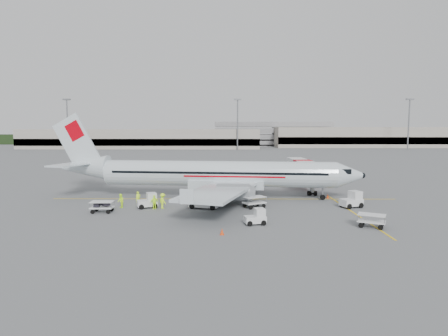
{
  "coord_description": "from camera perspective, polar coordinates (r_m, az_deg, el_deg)",
  "views": [
    {
      "loc": [
        0.4,
        -47.38,
        8.9
      ],
      "look_at": [
        0.0,
        2.0,
        3.8
      ],
      "focal_mm": 30.0,
      "sensor_mm": 36.0,
      "label": 1
    }
  ],
  "objects": [
    {
      "name": "crew_d",
      "position": [
        42.7,
        -10.55,
        -5.14
      ],
      "size": [
        1.01,
        0.76,
        1.59
      ],
      "primitive_type": "imported",
      "rotation": [
        0.0,
        0.0,
        3.6
      ],
      "color": "#CDFF22",
      "rests_on": "ground"
    },
    {
      "name": "ground",
      "position": [
        48.21,
        -0.02,
        -4.74
      ],
      "size": [
        360.0,
        360.0,
        0.0
      ],
      "primitive_type": "plane",
      "color": "#56595B"
    },
    {
      "name": "cart_loaded_a",
      "position": [
        44.65,
        -2.0,
        -4.77
      ],
      "size": [
        2.8,
        2.16,
        1.29
      ],
      "primitive_type": null,
      "rotation": [
        0.0,
        0.0,
        -0.32
      ],
      "color": "silver",
      "rests_on": "ground"
    },
    {
      "name": "crew_c",
      "position": [
        42.89,
        -9.32,
        -4.97
      ],
      "size": [
        1.23,
        1.27,
        1.74
      ],
      "primitive_type": "imported",
      "rotation": [
        0.0,
        0.0,
        2.3
      ],
      "color": "#CDFF22",
      "rests_on": "ground"
    },
    {
      "name": "cone_port",
      "position": [
        62.26,
        0.16,
        -2.02
      ],
      "size": [
        0.4,
        0.4,
        0.66
      ],
      "primitive_type": "cone",
      "color": "#E23F0F",
      "rests_on": "ground"
    },
    {
      "name": "treeline",
      "position": [
        222.46,
        0.36,
        4.37
      ],
      "size": [
        300.0,
        3.0,
        6.0
      ],
      "primitive_type": null,
      "color": "black",
      "rests_on": "ground"
    },
    {
      "name": "tug_mid",
      "position": [
        35.5,
        4.76,
        -7.38
      ],
      "size": [
        2.16,
        1.52,
        1.52
      ],
      "primitive_type": null,
      "rotation": [
        0.0,
        0.0,
        0.22
      ],
      "color": "silver",
      "rests_on": "ground"
    },
    {
      "name": "cone_nose",
      "position": [
        50.47,
        15.53,
        -4.14
      ],
      "size": [
        0.36,
        0.36,
        0.58
      ],
      "primitive_type": "cone",
      "color": "#E23F0F",
      "rests_on": "ground"
    },
    {
      "name": "cart_empty_a",
      "position": [
        42.94,
        4.62,
        -5.2
      ],
      "size": [
        2.89,
        2.48,
        1.3
      ],
      "primitive_type": null,
      "rotation": [
        0.0,
        0.0,
        0.5
      ],
      "color": "silver",
      "rests_on": "ground"
    },
    {
      "name": "crew_a",
      "position": [
        45.47,
        -12.95,
        -4.51
      ],
      "size": [
        0.7,
        0.65,
        1.6
      ],
      "primitive_type": "imported",
      "rotation": [
        0.0,
        0.0,
        0.6
      ],
      "color": "#CDFF22",
      "rests_on": "ground"
    },
    {
      "name": "mast_east",
      "position": [
        183.56,
        26.31,
        5.94
      ],
      "size": [
        3.2,
        1.2,
        22.0
      ],
      "primitive_type": null,
      "color": "slate",
      "rests_on": "ground"
    },
    {
      "name": "parking_garage",
      "position": [
        208.85,
        7.26,
        5.33
      ],
      "size": [
        62.0,
        24.0,
        14.0
      ],
      "primitive_type": null,
      "color": "slate",
      "rests_on": "ground"
    },
    {
      "name": "jet_bridge",
      "position": [
        57.48,
        11.85,
        -0.95
      ],
      "size": [
        3.54,
        16.62,
        4.34
      ],
      "primitive_type": null,
      "rotation": [
        0.0,
        0.0,
        0.03
      ],
      "color": "silver",
      "rests_on": "ground"
    },
    {
      "name": "terminal_west",
      "position": [
        181.98,
        -12.4,
        4.37
      ],
      "size": [
        110.0,
        22.0,
        9.0
      ],
      "primitive_type": null,
      "color": "gray",
      "rests_on": "ground"
    },
    {
      "name": "terminal_east",
      "position": [
        204.63,
        20.41,
        4.43
      ],
      "size": [
        90.0,
        26.0,
        10.0
      ],
      "primitive_type": null,
      "color": "gray",
      "rests_on": "ground"
    },
    {
      "name": "stripe_cross",
      "position": [
        42.61,
        19.2,
        -6.49
      ],
      "size": [
        0.2,
        20.0,
        0.01
      ],
      "primitive_type": "cube",
      "color": "yellow",
      "rests_on": "ground"
    },
    {
      "name": "aircraft",
      "position": [
        48.29,
        -0.83,
        1.76
      ],
      "size": [
        42.16,
        34.53,
        10.84
      ],
      "primitive_type": null,
      "rotation": [
        0.0,
        0.0,
        -0.1
      ],
      "color": "silver",
      "rests_on": "ground"
    },
    {
      "name": "tug_fore",
      "position": [
        45.27,
        18.82,
        -4.55
      ],
      "size": [
        2.77,
        2.2,
        1.88
      ],
      "primitive_type": null,
      "rotation": [
        0.0,
        0.0,
        0.39
      ],
      "color": "silver",
      "rests_on": "ground"
    },
    {
      "name": "cone_stbd",
      "position": [
        32.14,
        -0.31,
        -9.63
      ],
      "size": [
        0.36,
        0.36,
        0.59
      ],
      "primitive_type": "cone",
      "color": "#E23F0F",
      "rests_on": "ground"
    },
    {
      "name": "cart_empty_b",
      "position": [
        36.92,
        21.56,
        -7.49
      ],
      "size": [
        2.74,
        2.3,
        1.23
      ],
      "primitive_type": null,
      "rotation": [
        0.0,
        0.0,
        -0.46
      ],
      "color": "silver",
      "rests_on": "ground"
    },
    {
      "name": "tug_aft",
      "position": [
        43.54,
        -11.63,
        -4.87
      ],
      "size": [
        2.53,
        2.0,
        1.72
      ],
      "primitive_type": null,
      "rotation": [
        0.0,
        0.0,
        0.38
      ],
      "color": "silver",
      "rests_on": "ground"
    },
    {
      "name": "stripe_lead",
      "position": [
        48.21,
        -0.02,
        -4.74
      ],
      "size": [
        44.0,
        0.2,
        0.01
      ],
      "primitive_type": "cube",
      "color": "yellow",
      "rests_on": "ground"
    },
    {
      "name": "cart_loaded_b",
      "position": [
        42.41,
        -18.08,
        -5.66
      ],
      "size": [
        2.39,
        1.43,
        1.24
      ],
      "primitive_type": null,
      "rotation": [
        0.0,
        0.0,
        0.01
      ],
      "color": "silver",
      "rests_on": "ground"
    },
    {
      "name": "crew_b",
      "position": [
        44.17,
        -15.46,
        -4.87
      ],
      "size": [
        0.92,
        0.99,
        1.63
      ],
      "primitive_type": "imported",
      "rotation": [
        0.0,
        0.0,
        -1.09
      ],
      "color": "#CDFF22",
      "rests_on": "ground"
    },
    {
      "name": "belt_loader",
      "position": [
        42.41,
        -3.05,
        -4.55
      ],
      "size": [
        4.78,
        2.81,
        2.44
      ],
      "primitive_type": null,
      "rotation": [
        0.0,
        0.0,
        -0.27
      ],
      "color": "silver",
      "rests_on": "ground"
    },
    {
      "name": "mast_center",
      "position": [
        165.46,
        2.07,
        6.62
      ],
      "size": [
        3.2,
        1.2,
        22.0
      ],
      "primitive_type": null,
      "color": "slate",
      "rests_on": "ground"
    },
    {
      "name": "mast_west",
      "position": [
        179.76,
        -22.73,
        6.11
      ],
      "size": [
        3.2,
        1.2,
        22.0
      ],
      "primitive_type": null,
      "color": "slate",
      "rests_on": "ground"
    }
  ]
}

